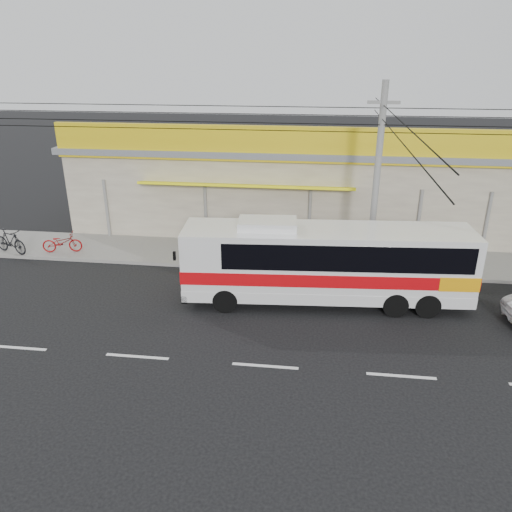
% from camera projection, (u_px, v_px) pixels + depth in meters
% --- Properties ---
extents(ground, '(120.00, 120.00, 0.00)m').
position_uv_depth(ground, '(273.00, 324.00, 17.31)').
color(ground, black).
rests_on(ground, ground).
extents(sidewalk, '(30.00, 3.20, 0.15)m').
position_uv_depth(sidewalk, '(285.00, 257.00, 22.78)').
color(sidewalk, slate).
rests_on(sidewalk, ground).
extents(lane_markings, '(50.00, 0.12, 0.01)m').
position_uv_depth(lane_markings, '(265.00, 366.00, 15.02)').
color(lane_markings, silver).
rests_on(lane_markings, ground).
extents(storefront_building, '(22.60, 9.20, 5.70)m').
position_uv_depth(storefront_building, '(293.00, 180.00, 27.00)').
color(storefront_building, gray).
rests_on(storefront_building, ground).
extents(coach_bus, '(10.57, 2.96, 3.22)m').
position_uv_depth(coach_bus, '(331.00, 260.00, 18.20)').
color(coach_bus, silver).
rests_on(coach_bus, ground).
extents(motorbike_red, '(1.88, 0.98, 0.94)m').
position_uv_depth(motorbike_red, '(62.00, 242.00, 22.93)').
color(motorbike_red, maroon).
rests_on(motorbike_red, sidewalk).
extents(motorbike_dark, '(1.97, 1.13, 1.14)m').
position_uv_depth(motorbike_dark, '(10.00, 241.00, 22.79)').
color(motorbike_dark, black).
rests_on(motorbike_dark, sidewalk).
extents(utility_pole, '(34.00, 14.00, 7.84)m').
position_uv_depth(utility_pole, '(382.00, 119.00, 18.27)').
color(utility_pole, slate).
rests_on(utility_pole, ground).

